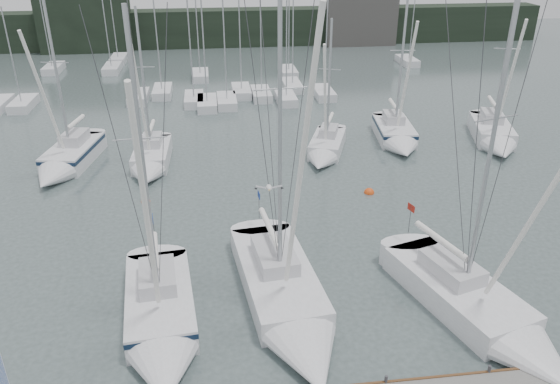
{
  "coord_description": "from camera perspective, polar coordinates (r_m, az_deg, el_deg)",
  "views": [
    {
      "loc": [
        -3.77,
        -18.35,
        15.46
      ],
      "look_at": [
        -0.74,
        5.0,
        3.97
      ],
      "focal_mm": 35.0,
      "sensor_mm": 36.0,
      "label": 1
    }
  ],
  "objects": [
    {
      "name": "sailboat_mid_d",
      "position": [
        43.92,
        12.15,
        5.65
      ],
      "size": [
        3.57,
        7.99,
        11.9
      ],
      "rotation": [
        0.0,
        0.0,
        -0.12
      ],
      "color": "silver",
      "rests_on": "ground"
    },
    {
      "name": "ground",
      "position": [
        24.29,
        3.35,
        -13.58
      ],
      "size": [
        160.0,
        160.0,
        0.0
      ],
      "primitive_type": "plane",
      "color": "#435250",
      "rests_on": "ground"
    },
    {
      "name": "sailboat_mid_e",
      "position": [
        45.98,
        21.55,
        5.31
      ],
      "size": [
        4.95,
        8.87,
        12.06
      ],
      "rotation": [
        0.0,
        0.0,
        -0.28
      ],
      "color": "silver",
      "rests_on": "ground"
    },
    {
      "name": "sailboat_mid_b",
      "position": [
        39.41,
        -13.42,
        3.04
      ],
      "size": [
        2.65,
        7.52,
        11.68
      ],
      "rotation": [
        0.0,
        0.0,
        -0.03
      ],
      "color": "silver",
      "rests_on": "ground"
    },
    {
      "name": "sailboat_near_right",
      "position": [
        25.18,
        21.21,
        -12.35
      ],
      "size": [
        5.84,
        10.76,
        15.11
      ],
      "rotation": [
        0.0,
        0.0,
        0.29
      ],
      "color": "silver",
      "rests_on": "ground"
    },
    {
      "name": "buoy_b",
      "position": [
        35.61,
        9.29,
        -0.09
      ],
      "size": [
        0.66,
        0.66,
        0.66
      ],
      "primitive_type": "sphere",
      "color": "#DF4813",
      "rests_on": "ground"
    },
    {
      "name": "far_building_left",
      "position": [
        80.83,
        -19.73,
        16.42
      ],
      "size": [
        12.0,
        3.0,
        8.0
      ],
      "primitive_type": "cube",
      "color": "black",
      "rests_on": "ground"
    },
    {
      "name": "sailboat_near_center",
      "position": [
        24.08,
        1.09,
        -12.23
      ],
      "size": [
        4.34,
        11.69,
        16.66
      ],
      "rotation": [
        0.0,
        0.0,
        0.11
      ],
      "color": "silver",
      "rests_on": "ground"
    },
    {
      "name": "far_building_right",
      "position": [
        82.19,
        8.43,
        17.37
      ],
      "size": [
        10.0,
        3.0,
        7.0
      ],
      "primitive_type": "cube",
      "color": "#44423F",
      "rests_on": "ground"
    },
    {
      "name": "buoy_c",
      "position": [
        35.03,
        -13.86,
        -1.0
      ],
      "size": [
        0.57,
        0.57,
        0.57
      ],
      "primitive_type": "sphere",
      "color": "#DF4813",
      "rests_on": "ground"
    },
    {
      "name": "sailboat_near_left",
      "position": [
        23.74,
        -12.3,
        -13.51
      ],
      "size": [
        3.74,
        9.51,
        14.14
      ],
      "rotation": [
        0.0,
        0.0,
        0.1
      ],
      "color": "silver",
      "rests_on": "ground"
    },
    {
      "name": "mast_forest",
      "position": [
        58.95,
        -9.79,
        10.92
      ],
      "size": [
        50.79,
        25.26,
        14.82
      ],
      "color": "silver",
      "rests_on": "ground"
    },
    {
      "name": "seagull",
      "position": [
        22.12,
        -1.16,
        0.47
      ],
      "size": [
        1.08,
        0.49,
        0.21
      ],
      "rotation": [
        0.0,
        0.0,
        -0.08
      ],
      "color": "silver",
      "rests_on": "ground"
    },
    {
      "name": "sailboat_mid_a",
      "position": [
        41.15,
        -21.5,
        3.02
      ],
      "size": [
        4.19,
        8.72,
        12.2
      ],
      "rotation": [
        0.0,
        0.0,
        -0.18
      ],
      "color": "silver",
      "rests_on": "ground"
    },
    {
      "name": "far_treeline",
      "position": [
        81.48,
        -4.86,
        16.76
      ],
      "size": [
        90.0,
        4.0,
        5.0
      ],
      "primitive_type": "cube",
      "color": "black",
      "rests_on": "ground"
    },
    {
      "name": "sailboat_mid_c",
      "position": [
        40.63,
        4.71,
        4.36
      ],
      "size": [
        4.52,
        7.39,
        10.53
      ],
      "rotation": [
        0.0,
        0.0,
        -0.35
      ],
      "color": "silver",
      "rests_on": "ground"
    }
  ]
}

